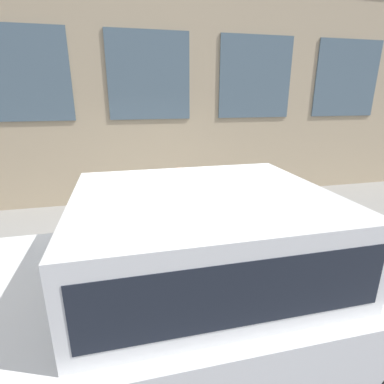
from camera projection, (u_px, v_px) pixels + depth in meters
name	position (u px, v px, depth m)	size (l,w,h in m)	color
ground_plane	(175.00, 269.00, 4.51)	(80.00, 80.00, 0.00)	#47474C
sidewalk	(162.00, 226.00, 5.77)	(2.78, 60.00, 0.17)	gray
fire_hydrant	(204.00, 221.00, 4.89)	(0.30, 0.42, 0.70)	#2D7260
person	(179.00, 198.00, 4.79)	(0.30, 0.20, 1.26)	navy
parked_car_white_near	(202.00, 272.00, 2.75)	(2.09, 4.44, 1.71)	black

